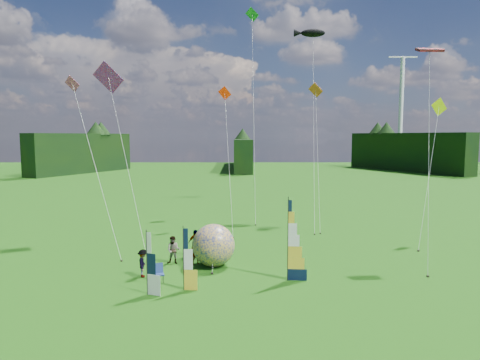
{
  "coord_description": "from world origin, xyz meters",
  "views": [
    {
      "loc": [
        -1.1,
        -20.13,
        7.98
      ],
      "look_at": [
        -1.0,
        4.0,
        5.5
      ],
      "focal_mm": 32.0,
      "sensor_mm": 36.0,
      "label": 1
    }
  ],
  "objects_px": {
    "spectator_a": "(196,250)",
    "kite_whale": "(314,113)",
    "feather_banner_main": "(288,241)",
    "spectator_c": "(143,263)",
    "bol_inflatable": "(214,245)",
    "side_banner_left": "(184,259)",
    "spectator_d": "(196,243)",
    "camp_chair": "(159,273)",
    "spectator_b": "(173,250)",
    "side_banner_far": "(147,263)"
  },
  "relations": [
    {
      "from": "spectator_d",
      "to": "camp_chair",
      "type": "distance_m",
      "value": 5.18
    },
    {
      "from": "spectator_a",
      "to": "spectator_d",
      "type": "xyz_separation_m",
      "value": [
        -0.16,
        1.58,
        0.01
      ]
    },
    {
      "from": "bol_inflatable",
      "to": "spectator_a",
      "type": "height_order",
      "value": "bol_inflatable"
    },
    {
      "from": "spectator_a",
      "to": "spectator_c",
      "type": "xyz_separation_m",
      "value": [
        -2.75,
        -2.46,
        -0.1
      ]
    },
    {
      "from": "feather_banner_main",
      "to": "spectator_c",
      "type": "relative_size",
      "value": 2.83
    },
    {
      "from": "bol_inflatable",
      "to": "side_banner_far",
      "type": "bearing_deg",
      "value": -122.93
    },
    {
      "from": "camp_chair",
      "to": "spectator_b",
      "type": "bearing_deg",
      "value": 66.05
    },
    {
      "from": "feather_banner_main",
      "to": "side_banner_left",
      "type": "height_order",
      "value": "feather_banner_main"
    },
    {
      "from": "side_banner_far",
      "to": "spectator_c",
      "type": "distance_m",
      "value": 2.93
    },
    {
      "from": "feather_banner_main",
      "to": "bol_inflatable",
      "type": "xyz_separation_m",
      "value": [
        -4.25,
        2.65,
        -0.95
      ]
    },
    {
      "from": "spectator_a",
      "to": "spectator_c",
      "type": "bearing_deg",
      "value": -167.0
    },
    {
      "from": "spectator_b",
      "to": "spectator_c",
      "type": "distance_m",
      "value": 2.87
    },
    {
      "from": "feather_banner_main",
      "to": "spectator_c",
      "type": "bearing_deg",
      "value": -179.44
    },
    {
      "from": "spectator_b",
      "to": "kite_whale",
      "type": "distance_m",
      "value": 20.0
    },
    {
      "from": "side_banner_far",
      "to": "camp_chair",
      "type": "height_order",
      "value": "side_banner_far"
    },
    {
      "from": "feather_banner_main",
      "to": "spectator_c",
      "type": "distance_m",
      "value": 8.3
    },
    {
      "from": "feather_banner_main",
      "to": "camp_chair",
      "type": "height_order",
      "value": "feather_banner_main"
    },
    {
      "from": "bol_inflatable",
      "to": "spectator_a",
      "type": "distance_m",
      "value": 1.28
    },
    {
      "from": "spectator_b",
      "to": "spectator_d",
      "type": "distance_m",
      "value": 1.95
    },
    {
      "from": "spectator_a",
      "to": "feather_banner_main",
      "type": "bearing_deg",
      "value": -58.39
    },
    {
      "from": "spectator_c",
      "to": "kite_whale",
      "type": "relative_size",
      "value": 0.08
    },
    {
      "from": "spectator_c",
      "to": "spectator_a",
      "type": "bearing_deg",
      "value": -55.38
    },
    {
      "from": "spectator_b",
      "to": "spectator_d",
      "type": "height_order",
      "value": "spectator_d"
    },
    {
      "from": "spectator_b",
      "to": "spectator_d",
      "type": "relative_size",
      "value": 0.96
    },
    {
      "from": "side_banner_far",
      "to": "spectator_d",
      "type": "height_order",
      "value": "side_banner_far"
    },
    {
      "from": "bol_inflatable",
      "to": "kite_whale",
      "type": "bearing_deg",
      "value": 59.2
    },
    {
      "from": "side_banner_left",
      "to": "spectator_c",
      "type": "relative_size",
      "value": 2.06
    },
    {
      "from": "spectator_c",
      "to": "spectator_d",
      "type": "bearing_deg",
      "value": -39.89
    },
    {
      "from": "camp_chair",
      "to": "side_banner_far",
      "type": "bearing_deg",
      "value": -116.86
    },
    {
      "from": "camp_chair",
      "to": "feather_banner_main",
      "type": "bearing_deg",
      "value": -16.82
    },
    {
      "from": "spectator_a",
      "to": "kite_whale",
      "type": "distance_m",
      "value": 19.3
    },
    {
      "from": "kite_whale",
      "to": "spectator_c",
      "type": "bearing_deg",
      "value": -105.6
    },
    {
      "from": "bol_inflatable",
      "to": "kite_whale",
      "type": "height_order",
      "value": "kite_whale"
    },
    {
      "from": "kite_whale",
      "to": "feather_banner_main",
      "type": "bearing_deg",
      "value": -82.57
    },
    {
      "from": "spectator_c",
      "to": "spectator_d",
      "type": "relative_size",
      "value": 0.87
    },
    {
      "from": "side_banner_far",
      "to": "bol_inflatable",
      "type": "bearing_deg",
      "value": 78.72
    },
    {
      "from": "feather_banner_main",
      "to": "side_banner_far",
      "type": "xyz_separation_m",
      "value": [
        -7.33,
        -2.1,
        -0.65
      ]
    },
    {
      "from": "camp_chair",
      "to": "spectator_a",
      "type": "bearing_deg",
      "value": 44.06
    },
    {
      "from": "camp_chair",
      "to": "kite_whale",
      "type": "height_order",
      "value": "kite_whale"
    },
    {
      "from": "side_banner_far",
      "to": "camp_chair",
      "type": "xyz_separation_m",
      "value": [
        0.24,
        1.81,
        -1.1
      ]
    },
    {
      "from": "spectator_c",
      "to": "side_banner_left",
      "type": "bearing_deg",
      "value": -136.24
    },
    {
      "from": "camp_chair",
      "to": "bol_inflatable",
      "type": "bearing_deg",
      "value": 26.91
    },
    {
      "from": "feather_banner_main",
      "to": "spectator_a",
      "type": "distance_m",
      "value": 6.35
    },
    {
      "from": "spectator_d",
      "to": "spectator_c",
      "type": "bearing_deg",
      "value": 79.65
    },
    {
      "from": "feather_banner_main",
      "to": "side_banner_left",
      "type": "bearing_deg",
      "value": -160.21
    },
    {
      "from": "bol_inflatable",
      "to": "spectator_c",
      "type": "relative_size",
      "value": 1.64
    },
    {
      "from": "side_banner_left",
      "to": "spectator_d",
      "type": "relative_size",
      "value": 1.8
    },
    {
      "from": "side_banner_far",
      "to": "spectator_b",
      "type": "bearing_deg",
      "value": 105.85
    },
    {
      "from": "spectator_b",
      "to": "spectator_d",
      "type": "bearing_deg",
      "value": 57.53
    },
    {
      "from": "feather_banner_main",
      "to": "bol_inflatable",
      "type": "relative_size",
      "value": 1.73
    }
  ]
}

